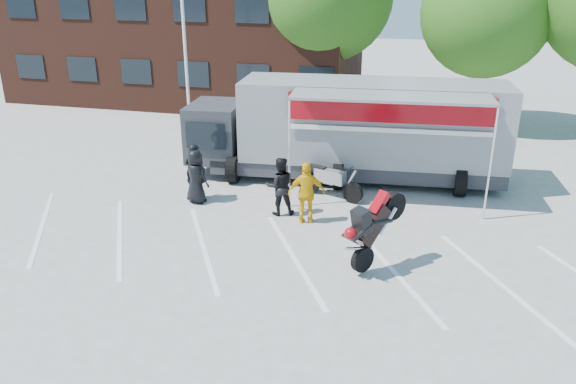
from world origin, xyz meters
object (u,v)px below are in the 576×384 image
at_px(flagpole, 189,14).
at_px(transporter_truck, 354,179).
at_px(tree_mid, 486,13).
at_px(stunt_bike_rider, 383,265).
at_px(parked_motorcycle, 331,197).
at_px(spectator_leather_c, 280,186).
at_px(spectator_leather_b, 195,172).
at_px(spectator_leather_a, 196,176).
at_px(spectator_hivis, 307,193).

relative_size(flagpole, transporter_truck, 0.77).
xyz_separation_m(tree_mid, transporter_truck, (-4.17, -8.00, -4.94)).
distance_m(flagpole, stunt_bike_rider, 13.32).
bearing_deg(parked_motorcycle, flagpole, 73.90).
bearing_deg(spectator_leather_c, tree_mid, -138.01).
distance_m(flagpole, spectator_leather_c, 9.43).
distance_m(transporter_truck, spectator_leather_b, 5.48).
xyz_separation_m(parked_motorcycle, spectator_leather_c, (-1.20, -1.63, 0.86)).
distance_m(stunt_bike_rider, spectator_leather_a, 6.47).
bearing_deg(spectator_leather_a, parked_motorcycle, -142.88).
xyz_separation_m(flagpole, spectator_leather_c, (5.40, -6.50, -4.20)).
xyz_separation_m(transporter_truck, spectator_leather_a, (-4.35, -3.27, 0.83)).
relative_size(spectator_leather_b, spectator_leather_c, 1.03).
height_order(tree_mid, spectator_leather_b, tree_mid).
distance_m(parked_motorcycle, spectator_leather_b, 4.27).
bearing_deg(transporter_truck, stunt_bike_rider, -80.38).
relative_size(transporter_truck, stunt_bike_rider, 5.04).
height_order(stunt_bike_rider, spectator_leather_c, spectator_leather_c).
bearing_deg(flagpole, stunt_bike_rider, -45.75).
xyz_separation_m(stunt_bike_rider, spectator_hivis, (-2.33, 1.96, 0.88)).
height_order(parked_motorcycle, spectator_hivis, spectator_hivis).
height_order(tree_mid, transporter_truck, tree_mid).
bearing_deg(spectator_hivis, spectator_leather_c, -38.57).
xyz_separation_m(transporter_truck, stunt_bike_rider, (1.53, -5.82, 0.00)).
distance_m(flagpole, tree_mid, 12.31).
relative_size(spectator_leather_a, spectator_leather_c, 0.97).
height_order(parked_motorcycle, spectator_leather_a, spectator_leather_a).
height_order(transporter_truck, parked_motorcycle, transporter_truck).
height_order(flagpole, spectator_leather_a, flagpole).
bearing_deg(tree_mid, flagpole, -156.03).
bearing_deg(transporter_truck, parked_motorcycle, -109.18).
height_order(spectator_leather_a, spectator_leather_c, spectator_leather_c).
xyz_separation_m(flagpole, tree_mid, (11.24, 5.00, -0.11)).
bearing_deg(spectator_leather_c, transporter_truck, -136.58).
height_order(flagpole, tree_mid, flagpole).
distance_m(parked_motorcycle, spectator_leather_c, 2.20).
bearing_deg(stunt_bike_rider, spectator_leather_b, -168.44).
bearing_deg(tree_mid, parked_motorcycle, -115.20).
height_order(parked_motorcycle, spectator_leather_b, spectator_leather_b).
bearing_deg(transporter_truck, spectator_leather_c, -120.59).
xyz_separation_m(spectator_leather_a, spectator_hivis, (3.56, -0.60, 0.05)).
distance_m(spectator_leather_b, spectator_leather_c, 2.86).
bearing_deg(spectator_leather_b, flagpole, -64.14).
bearing_deg(spectator_leather_c, spectator_hivis, 135.89).
height_order(transporter_truck, spectator_leather_c, spectator_leather_c).
height_order(stunt_bike_rider, spectator_leather_a, spectator_leather_a).
height_order(spectator_leather_c, spectator_hivis, spectator_hivis).
bearing_deg(spectator_hivis, stunt_bike_rider, 124.37).
bearing_deg(spectator_leather_b, transporter_truck, -143.51).
xyz_separation_m(spectator_leather_a, spectator_leather_b, (-0.13, 0.26, 0.05)).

